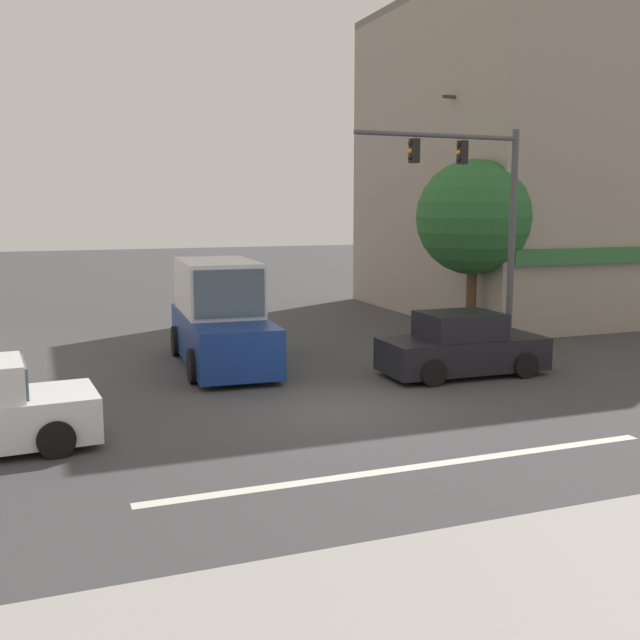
{
  "coord_description": "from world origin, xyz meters",
  "views": [
    {
      "loc": [
        -5.58,
        -13.79,
        4.2
      ],
      "look_at": [
        0.45,
        2.0,
        1.6
      ],
      "focal_mm": 42.0,
      "sensor_mm": 36.0,
      "label": 1
    }
  ],
  "objects_px": {
    "street_tree": "(474,218)",
    "box_truck_parked_curbside": "(221,318)",
    "sedan_waiting_far": "(462,347)",
    "traffic_light_mast": "(483,206)",
    "utility_pole_far_right": "(458,204)"
  },
  "relations": [
    {
      "from": "street_tree",
      "to": "box_truck_parked_curbside",
      "type": "distance_m",
      "value": 8.9
    },
    {
      "from": "sedan_waiting_far",
      "to": "box_truck_parked_curbside",
      "type": "xyz_separation_m",
      "value": [
        -5.32,
        3.37,
        0.54
      ]
    },
    {
      "from": "street_tree",
      "to": "sedan_waiting_far",
      "type": "height_order",
      "value": "street_tree"
    },
    {
      "from": "traffic_light_mast",
      "to": "box_truck_parked_curbside",
      "type": "bearing_deg",
      "value": 163.31
    },
    {
      "from": "box_truck_parked_curbside",
      "to": "traffic_light_mast",
      "type": "bearing_deg",
      "value": -16.69
    },
    {
      "from": "street_tree",
      "to": "sedan_waiting_far",
      "type": "xyz_separation_m",
      "value": [
        -3.12,
        -4.57,
        -3.1
      ]
    },
    {
      "from": "sedan_waiting_far",
      "to": "traffic_light_mast",
      "type": "bearing_deg",
      "value": 44.93
    },
    {
      "from": "street_tree",
      "to": "utility_pole_far_right",
      "type": "relative_size",
      "value": 0.69
    },
    {
      "from": "street_tree",
      "to": "sedan_waiting_far",
      "type": "bearing_deg",
      "value": -124.3
    },
    {
      "from": "street_tree",
      "to": "utility_pole_far_right",
      "type": "height_order",
      "value": "utility_pole_far_right"
    },
    {
      "from": "traffic_light_mast",
      "to": "sedan_waiting_far",
      "type": "distance_m",
      "value": 3.97
    },
    {
      "from": "utility_pole_far_right",
      "to": "sedan_waiting_far",
      "type": "height_order",
      "value": "utility_pole_far_right"
    },
    {
      "from": "utility_pole_far_right",
      "to": "traffic_light_mast",
      "type": "xyz_separation_m",
      "value": [
        -2.42,
        -5.25,
        -0.05
      ]
    },
    {
      "from": "street_tree",
      "to": "box_truck_parked_curbside",
      "type": "bearing_deg",
      "value": -171.92
    },
    {
      "from": "box_truck_parked_curbside",
      "to": "sedan_waiting_far",
      "type": "bearing_deg",
      "value": -32.4
    }
  ]
}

